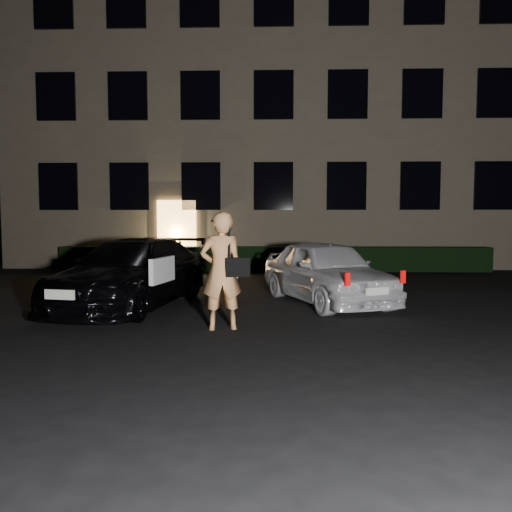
{
  "coord_description": "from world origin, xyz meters",
  "views": [
    {
      "loc": [
        -0.06,
        -7.03,
        1.78
      ],
      "look_at": [
        -0.34,
        2.0,
        1.13
      ],
      "focal_mm": 35.0,
      "sensor_mm": 36.0,
      "label": 1
    }
  ],
  "objects": [
    {
      "name": "ground",
      "position": [
        0.0,
        0.0,
        0.0
      ],
      "size": [
        80.0,
        80.0,
        0.0
      ],
      "primitive_type": "plane",
      "color": "black",
      "rests_on": "ground"
    },
    {
      "name": "building",
      "position": [
        -0.0,
        14.99,
        6.0
      ],
      "size": [
        20.0,
        8.11,
        12.0
      ],
      "color": "#6E5F4E",
      "rests_on": "ground"
    },
    {
      "name": "hedge",
      "position": [
        0.0,
        10.5,
        0.42
      ],
      "size": [
        15.0,
        0.7,
        0.85
      ],
      "primitive_type": "cube",
      "color": "black",
      "rests_on": "ground"
    },
    {
      "name": "sedan",
      "position": [
        -2.94,
        3.11,
        0.7
      ],
      "size": [
        2.8,
        5.09,
        1.4
      ],
      "rotation": [
        0.0,
        0.0,
        -0.18
      ],
      "color": "black",
      "rests_on": "ground"
    },
    {
      "name": "hatch",
      "position": [
        1.11,
        3.66,
        0.69
      ],
      "size": [
        2.96,
        4.35,
        1.37
      ],
      "rotation": [
        0.0,
        0.0,
        0.37
      ],
      "color": "white",
      "rests_on": "ground"
    },
    {
      "name": "man",
      "position": [
        -0.87,
        1.0,
        0.96
      ],
      "size": [
        0.87,
        0.62,
        1.91
      ],
      "rotation": [
        0.0,
        0.0,
        3.39
      ],
      "color": "#E59B5D",
      "rests_on": "ground"
    }
  ]
}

